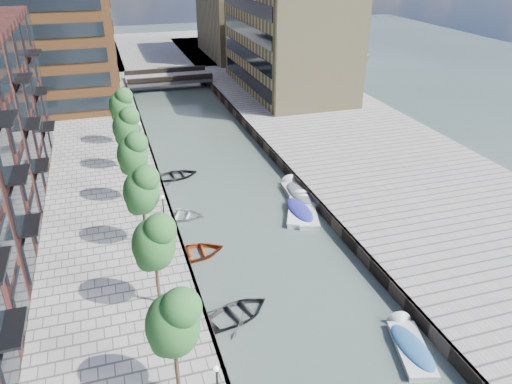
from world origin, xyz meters
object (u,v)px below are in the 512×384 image
sloop_3 (180,218)px  motorboat_2 (306,213)px  motorboat_3 (300,210)px  bridge (168,78)px  sloop_4 (177,177)px  tree_6 (121,104)px  tree_5 (126,125)px  motorboat_4 (297,193)px  tree_4 (132,152)px  sloop_0 (238,316)px  motorboat_0 (409,345)px  sloop_2 (193,256)px  tree_3 (141,189)px  tree_2 (153,241)px  car (253,86)px  tree_1 (173,321)px

sloop_3 → motorboat_2: 10.56m
motorboat_2 → motorboat_3: (-0.38, 0.42, 0.12)m
bridge → sloop_4: bridge is taller
tree_6 → motorboat_2: bearing=-54.6°
motorboat_2 → sloop_4: bearing=131.5°
tree_5 → motorboat_4: bearing=-31.3°
tree_4 → motorboat_2: (13.37, -4.80, -5.22)m
sloop_0 → motorboat_0: (8.52, -5.41, 0.19)m
sloop_2 → motorboat_4: (10.83, 6.80, 0.22)m
motorboat_3 → motorboat_4: size_ratio=1.01×
sloop_3 → motorboat_4: size_ratio=0.75×
tree_3 → sloop_0: bearing=-62.4°
motorboat_0 → motorboat_3: bearing=90.0°
tree_2 → tree_6: (0.00, 28.00, 0.00)m
sloop_4 → motorboat_4: 12.11m
bridge → motorboat_0: bridge is taller
tree_4 → sloop_4: 8.77m
tree_4 → motorboat_4: size_ratio=1.07×
car → motorboat_4: bearing=-94.8°
sloop_2 → car: (16.39, 38.60, 1.70)m
tree_2 → sloop_0: bearing=-19.2°
tree_6 → sloop_3: bearing=-79.3°
bridge → car: size_ratio=3.17×
bridge → motorboat_3: 44.63m
motorboat_0 → motorboat_2: motorboat_2 is taller
tree_1 → tree_6: (0.00, 35.00, 0.00)m
tree_3 → tree_5: (0.00, 14.00, 0.00)m
tree_4 → sloop_0: tree_4 is taller
tree_4 → sloop_2: tree_4 is taller
tree_2 → car: tree_2 is taller
motorboat_0 → motorboat_4: bearing=87.2°
tree_3 → tree_5: same height
tree_4 → motorboat_2: size_ratio=1.19×
sloop_2 → motorboat_3: (9.88, 3.89, 0.22)m
bridge → tree_3: size_ratio=2.18×
tree_3 → sloop_3: bearing=56.4°
tree_6 → motorboat_2: tree_6 is taller
tree_4 → car: 36.22m
sloop_0 → sloop_4: 21.18m
motorboat_3 → car: (6.51, 34.70, 1.48)m
tree_1 → bridge: bearing=82.1°
bridge → sloop_2: 48.60m
tree_2 → sloop_4: size_ratio=1.39×
tree_1 → sloop_3: size_ratio=1.43×
sloop_3 → car: size_ratio=1.02×
tree_3 → motorboat_2: (13.37, 2.20, -5.22)m
tree_4 → motorboat_3: bearing=-18.7°
sloop_3 → sloop_0: bearing=-153.1°
motorboat_0 → motorboat_4: (0.94, 19.49, 0.03)m
tree_2 → motorboat_0: 15.61m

